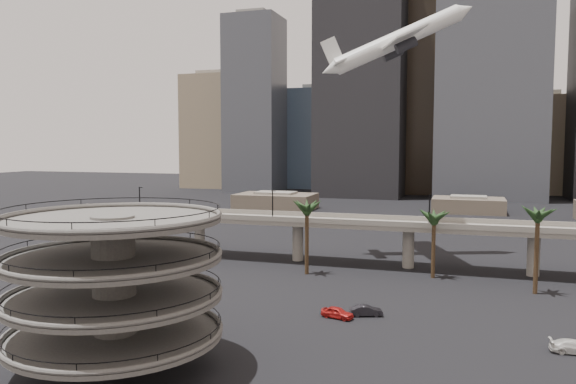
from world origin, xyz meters
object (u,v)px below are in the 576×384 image
(overpass, at_px, (352,227))
(car_b, at_px, (366,311))
(parking_ramp, at_px, (114,278))
(airborne_jet, at_px, (397,41))
(car_c, at_px, (574,347))
(car_a, at_px, (337,313))

(overpass, xyz_separation_m, car_b, (8.62, -32.57, -6.61))
(parking_ramp, height_order, car_b, parking_ramp)
(overpass, distance_m, airborne_jet, 40.13)
(overpass, xyz_separation_m, airborne_jet, (6.72, 12.39, 37.58))
(car_c, bearing_deg, car_a, 77.42)
(overpass, height_order, car_a, overpass)
(overpass, distance_m, car_b, 34.34)
(car_c, bearing_deg, parking_ramp, 109.52)
(airborne_jet, height_order, car_c, airborne_jet)
(parking_ramp, relative_size, car_c, 4.30)
(overpass, bearing_deg, parking_ramp, -102.43)
(overpass, distance_m, car_a, 35.72)
(car_b, bearing_deg, overpass, -4.49)
(airborne_jet, distance_m, car_a, 64.60)
(overpass, height_order, airborne_jet, airborne_jet)
(overpass, relative_size, car_b, 29.16)
(parking_ramp, distance_m, airborne_jet, 81.95)
(parking_ramp, bearing_deg, car_c, 23.17)
(airborne_jet, bearing_deg, overpass, -139.34)
(overpass, relative_size, car_c, 25.20)
(parking_ramp, height_order, airborne_jet, airborne_jet)
(car_a, xyz_separation_m, car_b, (3.58, 2.17, -0.03))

